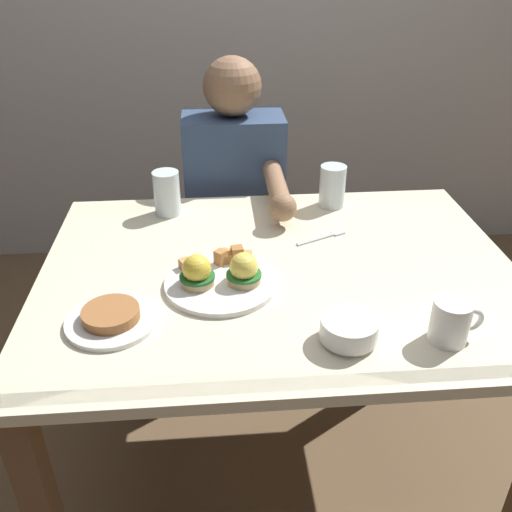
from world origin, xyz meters
TOP-DOWN VIEW (x-y plane):
  - ground_plane at (0.00, 0.00)m, footprint 6.00×6.00m
  - dining_table at (0.00, 0.00)m, footprint 1.20×0.90m
  - eggs_benedict_plate at (-0.15, -0.06)m, footprint 0.27×0.27m
  - fruit_bowl at (0.11, -0.30)m, footprint 0.12×0.12m
  - coffee_mug at (0.31, -0.31)m, footprint 0.11×0.08m
  - fork at (0.14, 0.15)m, footprint 0.15×0.08m
  - water_glass_near at (-0.30, 0.34)m, footprint 0.08×0.08m
  - water_glass_far at (0.20, 0.36)m, footprint 0.08×0.08m
  - side_plate at (-0.39, -0.19)m, footprint 0.20×0.20m
  - diner_person at (-0.08, 0.60)m, footprint 0.34×0.54m

SIDE VIEW (x-z plane):
  - ground_plane at x=0.00m, z-range 0.00..0.00m
  - dining_table at x=0.00m, z-range 0.26..1.00m
  - diner_person at x=-0.08m, z-range 0.08..1.22m
  - fork at x=0.14m, z-range 0.74..0.74m
  - side_plate at x=-0.39m, z-range 0.74..0.77m
  - eggs_benedict_plate at x=-0.15m, z-range 0.72..0.81m
  - fruit_bowl at x=0.11m, z-range 0.74..0.80m
  - coffee_mug at x=0.31m, z-range 0.74..0.84m
  - water_glass_far at x=0.20m, z-range 0.73..0.86m
  - water_glass_near at x=-0.30m, z-range 0.73..0.87m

